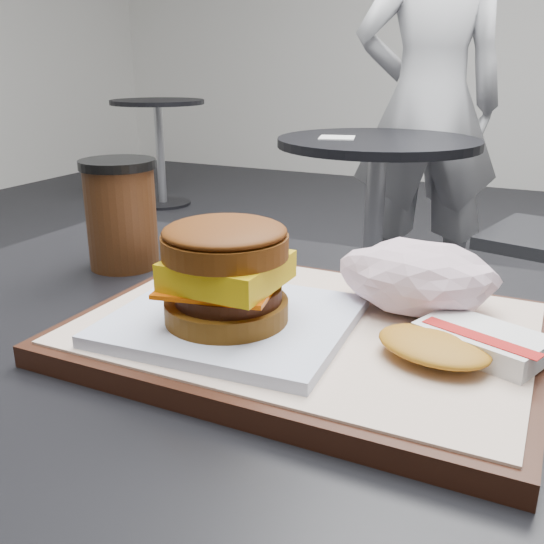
{
  "coord_description": "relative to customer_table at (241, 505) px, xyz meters",
  "views": [
    {
      "loc": [
        0.24,
        -0.43,
        1.0
      ],
      "look_at": [
        0.04,
        -0.01,
        0.83
      ],
      "focal_mm": 40.0,
      "sensor_mm": 36.0,
      "label": 1
    }
  ],
  "objects": [
    {
      "name": "customer_table",
      "position": [
        0.0,
        0.0,
        0.0
      ],
      "size": [
        0.8,
        0.6,
        0.77
      ],
      "color": "#A5A5AA",
      "rests_on": "ground"
    },
    {
      "name": "neighbor_table",
      "position": [
        -0.35,
        1.65,
        -0.03
      ],
      "size": [
        0.7,
        0.7,
        0.75
      ],
      "color": "black",
      "rests_on": "ground"
    },
    {
      "name": "patron",
      "position": [
        -0.29,
        2.13,
        0.25
      ],
      "size": [
        0.72,
        0.61,
        1.67
      ],
      "primitive_type": "imported",
      "rotation": [
        0.0,
        0.0,
        3.55
      ],
      "color": "silver",
      "rests_on": "ground"
    },
    {
      "name": "coffee_cup",
      "position": [
        -0.21,
        0.11,
        0.25
      ],
      "size": [
        0.09,
        0.09,
        0.12
      ],
      "color": "#422210",
      "rests_on": "customer_table"
    },
    {
      "name": "hash_brown",
      "position": [
        0.19,
        -0.0,
        0.22
      ],
      "size": [
        0.13,
        0.11,
        0.02
      ],
      "color": "white",
      "rests_on": "serving_tray"
    },
    {
      "name": "crumpled_wrapper",
      "position": [
        0.14,
        0.08,
        0.24
      ],
      "size": [
        0.13,
        0.11,
        0.06
      ],
      "primitive_type": null,
      "color": "silver",
      "rests_on": "serving_tray"
    },
    {
      "name": "napkin",
      "position": [
        -0.48,
        1.59,
        0.17
      ],
      "size": [
        0.15,
        0.15,
        0.0
      ],
      "primitive_type": "cube",
      "rotation": [
        0.0,
        0.0,
        0.27
      ],
      "color": "white",
      "rests_on": "neighbor_table"
    },
    {
      "name": "breakfast_sandwich",
      "position": [
        0.01,
        -0.03,
        0.24
      ],
      "size": [
        0.2,
        0.18,
        0.09
      ],
      "color": "white",
      "rests_on": "serving_tray"
    },
    {
      "name": "serving_tray",
      "position": [
        0.06,
        0.01,
        0.2
      ],
      "size": [
        0.38,
        0.28,
        0.02
      ],
      "color": "black",
      "rests_on": "customer_table"
    },
    {
      "name": "bg_table_mid",
      "position": [
        -2.4,
        3.2,
        -0.02
      ],
      "size": [
        0.66,
        0.66,
        0.75
      ],
      "color": "black",
      "rests_on": "ground"
    }
  ]
}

